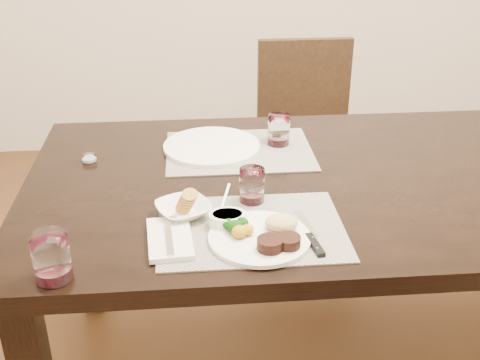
{
  "coord_description": "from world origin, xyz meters",
  "views": [
    {
      "loc": [
        -0.52,
        -1.54,
        1.53
      ],
      "look_at": [
        -0.39,
        -0.14,
        0.82
      ],
      "focal_mm": 45.0,
      "sensor_mm": 36.0,
      "label": 1
    }
  ],
  "objects": [
    {
      "name": "placemat_far",
      "position": [
        -0.37,
        0.2,
        0.75
      ],
      "size": [
        0.46,
        0.34,
        0.0
      ],
      "primitive_type": "cube",
      "color": "gray",
      "rests_on": "dining_table"
    },
    {
      "name": "dinner_plate",
      "position": [
        -0.35,
        -0.33,
        0.77
      ],
      "size": [
        0.25,
        0.25,
        0.04
      ],
      "rotation": [
        0.0,
        0.0,
        0.3
      ],
      "color": "white",
      "rests_on": "placemat_near"
    },
    {
      "name": "far_plate",
      "position": [
        -0.45,
        0.22,
        0.76
      ],
      "size": [
        0.31,
        0.31,
        0.01
      ],
      "primitive_type": "cylinder",
      "color": "white",
      "rests_on": "placemat_far"
    },
    {
      "name": "steak_knife",
      "position": [
        -0.24,
        -0.35,
        0.76
      ],
      "size": [
        0.04,
        0.22,
        0.01
      ],
      "rotation": [
        0.0,
        0.0,
        0.16
      ],
      "color": "silver",
      "rests_on": "placemat_near"
    },
    {
      "name": "cracker_bowl",
      "position": [
        -0.54,
        -0.2,
        0.77
      ],
      "size": [
        0.18,
        0.18,
        0.06
      ],
      "rotation": [
        0.0,
        0.0,
        0.4
      ],
      "color": "white",
      "rests_on": "placemat_near"
    },
    {
      "name": "sauce_ramekin",
      "position": [
        -0.43,
        -0.26,
        0.77
      ],
      "size": [
        0.09,
        0.14,
        0.07
      ],
      "rotation": [
        0.0,
        0.0,
        -0.41
      ],
      "color": "white",
      "rests_on": "placemat_near"
    },
    {
      "name": "chair_far",
      "position": [
        0.0,
        0.93,
        0.5
      ],
      "size": [
        0.42,
        0.42,
        0.9
      ],
      "color": "black",
      "rests_on": "ground"
    },
    {
      "name": "dining_table",
      "position": [
        0.0,
        0.0,
        0.67
      ],
      "size": [
        2.0,
        1.0,
        0.75
      ],
      "color": "black",
      "rests_on": "ground"
    },
    {
      "name": "wine_glass_near",
      "position": [
        -0.36,
        -0.13,
        0.8
      ],
      "size": [
        0.07,
        0.07,
        0.09
      ],
      "rotation": [
        0.0,
        0.0,
        0.23
      ],
      "color": "silver",
      "rests_on": "placemat_near"
    },
    {
      "name": "placemat_near",
      "position": [
        -0.38,
        -0.27,
        0.75
      ],
      "size": [
        0.46,
        0.34,
        0.0
      ],
      "primitive_type": "cube",
      "color": "gray",
      "rests_on": "dining_table"
    },
    {
      "name": "salt_cellar",
      "position": [
        -0.83,
        0.17,
        0.76
      ],
      "size": [
        0.04,
        0.04,
        0.02
      ],
      "rotation": [
        0.0,
        0.0,
        0.4
      ],
      "color": "silver",
      "rests_on": "dining_table"
    },
    {
      "name": "wine_glass_side",
      "position": [
        -0.82,
        -0.44,
        0.8
      ],
      "size": [
        0.08,
        0.08,
        0.11
      ],
      "rotation": [
        0.0,
        0.0,
        -0.09
      ],
      "color": "silver",
      "rests_on": "dining_table"
    },
    {
      "name": "wine_glass_far",
      "position": [
        -0.23,
        0.24,
        0.8
      ],
      "size": [
        0.07,
        0.07,
        0.1
      ],
      "rotation": [
        0.0,
        0.0,
        -0.04
      ],
      "color": "silver",
      "rests_on": "placemat_far"
    },
    {
      "name": "napkin_fork",
      "position": [
        -0.58,
        -0.31,
        0.76
      ],
      "size": [
        0.12,
        0.19,
        0.02
      ],
      "rotation": [
        0.0,
        0.0,
        0.08
      ],
      "color": "white",
      "rests_on": "placemat_near"
    }
  ]
}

